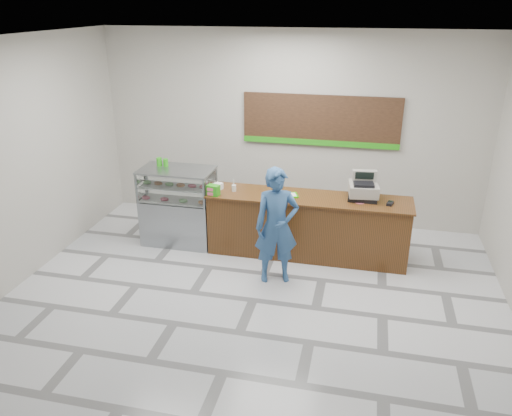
% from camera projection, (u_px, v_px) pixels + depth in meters
% --- Properties ---
extents(floor, '(7.00, 7.00, 0.00)m').
position_uv_depth(floor, '(253.00, 300.00, 7.05)').
color(floor, silver).
rests_on(floor, ground).
extents(back_wall, '(7.00, 0.00, 7.00)m').
position_uv_depth(back_wall, '(290.00, 129.00, 9.08)').
color(back_wall, '#B4B0A6').
rests_on(back_wall, floor).
extents(ceiling, '(7.00, 7.00, 0.00)m').
position_uv_depth(ceiling, '(252.00, 40.00, 5.71)').
color(ceiling, silver).
rests_on(ceiling, back_wall).
extents(sales_counter, '(3.26, 0.76, 1.03)m').
position_uv_depth(sales_counter, '(307.00, 226.00, 8.14)').
color(sales_counter, '#592F14').
rests_on(sales_counter, floor).
extents(display_case, '(1.22, 0.72, 1.33)m').
position_uv_depth(display_case, '(179.00, 206.00, 8.53)').
color(display_case, gray).
rests_on(display_case, floor).
extents(menu_board, '(2.80, 0.06, 0.90)m').
position_uv_depth(menu_board, '(321.00, 121.00, 8.86)').
color(menu_board, black).
rests_on(menu_board, back_wall).
extents(cash_register, '(0.50, 0.52, 0.42)m').
position_uv_depth(cash_register, '(363.00, 189.00, 7.82)').
color(cash_register, black).
rests_on(cash_register, sales_counter).
extents(card_terminal, '(0.12, 0.18, 0.04)m').
position_uv_depth(card_terminal, '(390.00, 203.00, 7.62)').
color(card_terminal, black).
rests_on(card_terminal, sales_counter).
extents(serving_tray, '(0.37, 0.32, 0.02)m').
position_uv_depth(serving_tray, '(288.00, 195.00, 7.98)').
color(serving_tray, '#27BF01').
rests_on(serving_tray, sales_counter).
extents(napkin_box, '(0.16, 0.16, 0.11)m').
position_uv_depth(napkin_box, '(218.00, 186.00, 8.23)').
color(napkin_box, white).
rests_on(napkin_box, sales_counter).
extents(straw_cup, '(0.07, 0.07, 0.11)m').
position_uv_depth(straw_cup, '(234.00, 188.00, 8.15)').
color(straw_cup, silver).
rests_on(straw_cup, sales_counter).
extents(promo_box, '(0.21, 0.16, 0.17)m').
position_uv_depth(promo_box, '(213.00, 190.00, 7.97)').
color(promo_box, '#279A15').
rests_on(promo_box, sales_counter).
extents(donut_decal, '(0.15, 0.15, 0.00)m').
position_uv_depth(donut_decal, '(360.00, 202.00, 7.71)').
color(donut_decal, '#D65871').
rests_on(donut_decal, sales_counter).
extents(green_cup_left, '(0.09, 0.09, 0.14)m').
position_uv_depth(green_cup_left, '(159.00, 162.00, 8.41)').
color(green_cup_left, '#279A15').
rests_on(green_cup_left, display_case).
extents(green_cup_right, '(0.08, 0.08, 0.13)m').
position_uv_depth(green_cup_right, '(166.00, 163.00, 8.40)').
color(green_cup_right, '#279A15').
rests_on(green_cup_right, display_case).
extents(customer, '(0.74, 0.60, 1.76)m').
position_uv_depth(customer, '(277.00, 226.00, 7.26)').
color(customer, '#2D5386').
rests_on(customer, floor).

